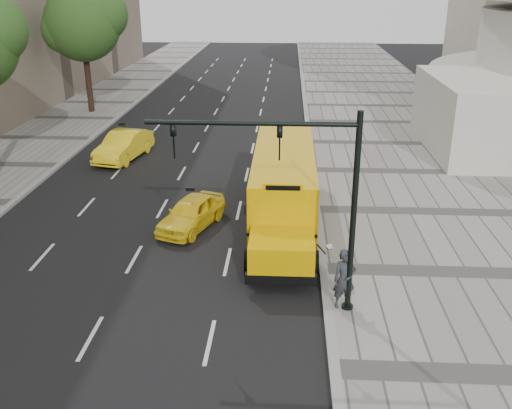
# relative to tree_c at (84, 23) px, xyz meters

# --- Properties ---
(ground) EXTENTS (140.00, 140.00, 0.00)m
(ground) POSITION_rel_tree_c_xyz_m (10.40, -18.99, -6.68)
(ground) COLOR black
(ground) RESTS_ON ground
(sidewalk_museum) EXTENTS (12.00, 140.00, 0.15)m
(sidewalk_museum) POSITION_rel_tree_c_xyz_m (22.40, -18.99, -6.61)
(sidewalk_museum) COLOR gray
(sidewalk_museum) RESTS_ON ground
(curb_museum) EXTENTS (0.30, 140.00, 0.15)m
(curb_museum) POSITION_rel_tree_c_xyz_m (16.40, -18.99, -6.61)
(curb_museum) COLOR gray
(curb_museum) RESTS_ON ground
(curb_far) EXTENTS (0.30, 140.00, 0.15)m
(curb_far) POSITION_rel_tree_c_xyz_m (2.40, -18.99, -6.61)
(curb_far) COLOR gray
(curb_far) RESTS_ON ground
(tree_c) EXTENTS (6.19, 5.50, 9.39)m
(tree_c) POSITION_rel_tree_c_xyz_m (0.00, 0.00, 0.00)
(tree_c) COLOR black
(tree_c) RESTS_ON ground
(school_bus) EXTENTS (2.96, 11.56, 3.19)m
(school_bus) POSITION_rel_tree_c_xyz_m (14.90, -20.09, -4.92)
(school_bus) COLOR #E0A600
(school_bus) RESTS_ON ground
(taxi_near) EXTENTS (2.81, 4.22, 1.34)m
(taxi_near) POSITION_rel_tree_c_xyz_m (11.09, -21.01, -6.02)
(taxi_near) COLOR yellow
(taxi_near) RESTS_ON ground
(taxi_far) EXTENTS (2.56, 5.04, 1.59)m
(taxi_far) POSITION_rel_tree_c_xyz_m (5.65, -11.59, -5.89)
(taxi_far) COLOR yellow
(taxi_far) RESTS_ON ground
(pedestrian) EXTENTS (0.79, 0.61, 1.95)m
(pedestrian) POSITION_rel_tree_c_xyz_m (16.86, -27.09, -5.56)
(pedestrian) COLOR #2A2F32
(pedestrian) RESTS_ON sidewalk_museum
(traffic_signal) EXTENTS (6.18, 0.36, 6.40)m
(traffic_signal) POSITION_rel_tree_c_xyz_m (15.59, -27.15, -2.59)
(traffic_signal) COLOR black
(traffic_signal) RESTS_ON ground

